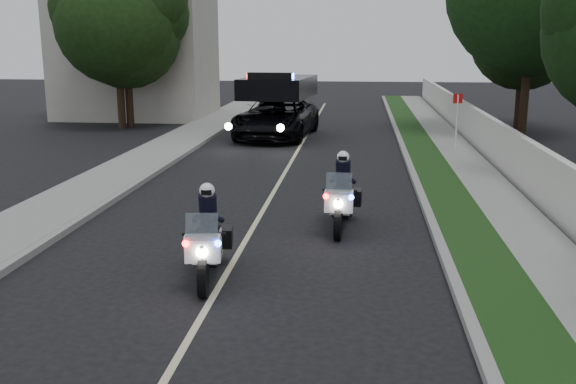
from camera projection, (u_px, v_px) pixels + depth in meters
The scene contains 19 objects.
ground at pixel (209, 303), 10.69m from camera, with size 120.00×120.00×0.00m, color black.
curb_right at pixel (415, 179), 19.92m from camera, with size 0.20×60.00×0.15m, color gray.
grass_verge at pixel (438, 179), 19.84m from camera, with size 1.20×60.00×0.16m, color #193814.
sidewalk_right at pixel (482, 180), 19.70m from camera, with size 1.40×60.00×0.16m, color gray.
property_wall at pixel (518, 159), 19.44m from camera, with size 0.22×60.00×1.50m, color beige.
curb_left at pixel (154, 173), 20.79m from camera, with size 0.20×60.00×0.15m, color gray.
sidewalk_left at pixel (121, 172), 20.90m from camera, with size 2.00×60.00×0.16m, color gray.
building_far at pixel (137, 53), 36.13m from camera, with size 8.00×6.00×7.00m, color #A8A396.
lane_marking at pixel (282, 178), 20.37m from camera, with size 0.12×50.00×0.01m, color #BFB78C.
police_moto_left at pixel (209, 278), 11.82m from camera, with size 0.72×2.05×1.74m, color silver, non-canonical shape.
police_moto_right at pixel (341, 228), 14.94m from camera, with size 0.73×2.10×1.78m, color silver, non-canonical shape.
police_suv at pixel (277, 137), 29.04m from camera, with size 2.95×6.37×3.10m, color black.
bicycle at pixel (263, 128), 32.11m from camera, with size 0.59×1.70×0.89m, color black.
cyclist at pixel (263, 128), 32.11m from camera, with size 0.64×0.42×1.77m, color black.
sign_post at pixel (455, 154), 24.75m from camera, with size 0.37×0.37×2.34m, color #A70B26, non-canonical shape.
tree_right_d at pixel (521, 137), 29.12m from camera, with size 7.40×7.40×12.33m, color #173812, non-canonical shape.
tree_right_e at pixel (517, 128), 32.01m from camera, with size 5.15×5.15×8.58m, color #193410, non-canonical shape.
tree_left_near at pixel (131, 127), 32.32m from camera, with size 5.27×5.27×8.79m, color #1A3812, non-canonical shape.
tree_left_far at pixel (123, 128), 32.01m from camera, with size 5.85×5.85×9.75m, color #193510, non-canonical shape.
Camera 1 is at (2.37, -9.79, 4.20)m, focal length 40.73 mm.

